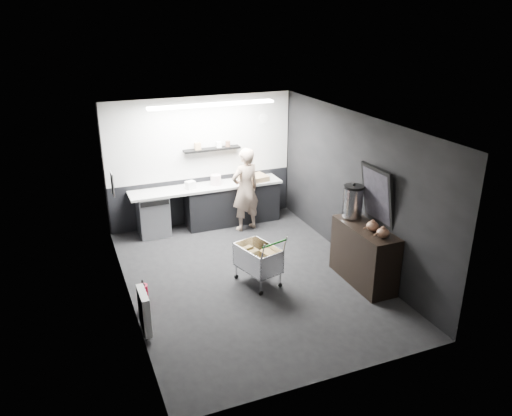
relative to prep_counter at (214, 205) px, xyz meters
name	(u,v)px	position (x,y,z in m)	size (l,w,h in m)	color
floor	(249,278)	(-0.14, -2.42, -0.46)	(5.50, 5.50, 0.00)	black
ceiling	(248,122)	(-0.14, -2.42, 2.24)	(5.50, 5.50, 0.00)	silver
wall_back	(201,161)	(-0.14, 0.33, 0.89)	(5.50, 5.50, 0.00)	black
wall_front	(335,285)	(-0.14, -5.17, 0.89)	(5.50, 5.50, 0.00)	black
wall_left	(123,223)	(-2.14, -2.42, 0.89)	(5.50, 5.50, 0.00)	black
wall_right	(354,189)	(1.86, -2.42, 0.89)	(5.50, 5.50, 0.00)	black
kitchen_wall_panel	(201,138)	(-0.14, 0.31, 1.39)	(3.95, 0.02, 1.70)	silver
dado_panel	(203,199)	(-0.14, 0.31, 0.04)	(3.95, 0.02, 1.00)	black
floating_shelf	(212,149)	(0.06, 0.20, 1.16)	(1.20, 0.22, 0.04)	black
wall_clock	(263,118)	(1.26, 0.30, 1.69)	(0.20, 0.20, 0.03)	white
poster	(112,184)	(-2.12, -1.12, 1.09)	(0.02, 0.30, 0.40)	white
poster_red_band	(112,180)	(-2.11, -1.12, 1.16)	(0.01, 0.22, 0.10)	red
radiator	(144,311)	(-2.08, -3.32, -0.11)	(0.10, 0.50, 0.60)	white
ceiling_strip	(212,105)	(-0.14, -0.57, 2.21)	(2.40, 0.20, 0.04)	white
prep_counter	(214,205)	(0.00, 0.00, 0.00)	(3.20, 0.61, 0.90)	black
person	(245,189)	(0.55, -0.45, 0.42)	(0.64, 0.42, 1.75)	beige
shopping_cart	(258,260)	(-0.06, -2.63, -0.03)	(0.70, 0.96, 0.91)	silver
sideboard	(364,247)	(1.61, -3.21, 0.17)	(0.57, 1.33, 1.99)	black
fire_extinguisher	(144,296)	(-1.99, -2.73, -0.22)	(0.15, 0.15, 0.49)	red
cardboard_box	(254,178)	(0.90, -0.05, 0.50)	(0.55, 0.42, 0.11)	tan
pink_tub	(216,180)	(0.07, 0.00, 0.55)	(0.21, 0.21, 0.21)	silver
white_container	(190,185)	(-0.49, -0.05, 0.52)	(0.18, 0.14, 0.16)	white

